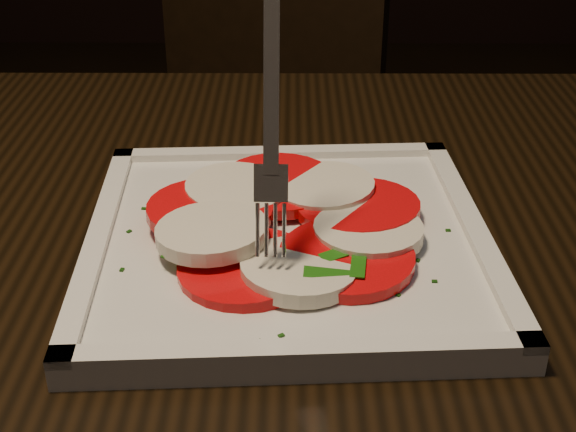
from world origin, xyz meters
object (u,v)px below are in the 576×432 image
at_px(table, 313,379).
at_px(plate, 288,244).
at_px(chair, 251,102).
at_px(fork, 272,99).

relative_size(table, plate, 4.36).
bearing_deg(table, plate, 135.77).
distance_m(chair, fork, 0.95).
height_order(chair, fork, fork).
bearing_deg(table, chair, 95.94).
height_order(table, chair, chair).
bearing_deg(fork, table, 16.31).
bearing_deg(table, fork, -164.94).
bearing_deg(plate, fork, -109.72).
bearing_deg(plate, table, -44.23).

